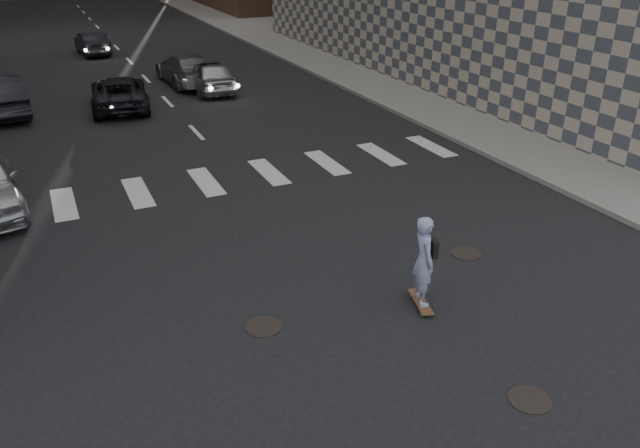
# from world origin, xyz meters

# --- Properties ---
(ground) EXTENTS (160.00, 160.00, 0.00)m
(ground) POSITION_xyz_m (0.00, 0.00, 0.00)
(ground) COLOR black
(ground) RESTS_ON ground
(sidewalk_right) EXTENTS (13.00, 80.00, 0.15)m
(sidewalk_right) POSITION_xyz_m (14.50, 20.00, 0.07)
(sidewalk_right) COLOR gray
(sidewalk_right) RESTS_ON ground
(manhole_a) EXTENTS (0.70, 0.70, 0.02)m
(manhole_a) POSITION_xyz_m (1.20, -2.50, 0.01)
(manhole_a) COLOR black
(manhole_a) RESTS_ON ground
(manhole_b) EXTENTS (0.70, 0.70, 0.02)m
(manhole_b) POSITION_xyz_m (-2.00, 1.20, 0.01)
(manhole_b) COLOR black
(manhole_b) RESTS_ON ground
(manhole_c) EXTENTS (0.70, 0.70, 0.02)m
(manhole_c) POSITION_xyz_m (3.30, 2.00, 0.01)
(manhole_c) COLOR black
(manhole_c) RESTS_ON ground
(skateboarder) EXTENTS (0.60, 1.02, 1.96)m
(skateboarder) POSITION_xyz_m (1.13, 0.59, 1.03)
(skateboarder) COLOR brown
(skateboarder) RESTS_ON ground
(traffic_car_a) EXTENTS (2.22, 4.98, 1.59)m
(traffic_car_a) POSITION_xyz_m (-6.50, 19.60, 0.79)
(traffic_car_a) COLOR black
(traffic_car_a) RESTS_ON ground
(traffic_car_b) EXTENTS (2.29, 5.15, 1.47)m
(traffic_car_b) POSITION_xyz_m (1.63, 22.00, 0.73)
(traffic_car_b) COLOR #5C5E64
(traffic_car_b) RESTS_ON ground
(traffic_car_c) EXTENTS (2.71, 4.97, 1.32)m
(traffic_car_c) POSITION_xyz_m (-2.01, 18.69, 0.66)
(traffic_car_c) COLOR black
(traffic_car_c) RESTS_ON ground
(traffic_car_d) EXTENTS (1.95, 4.36, 1.46)m
(traffic_car_d) POSITION_xyz_m (2.28, 20.08, 0.73)
(traffic_car_d) COLOR #A9ABB0
(traffic_car_d) RESTS_ON ground
(traffic_car_e) EXTENTS (1.75, 4.15, 1.33)m
(traffic_car_e) POSITION_xyz_m (-1.60, 32.00, 0.67)
(traffic_car_e) COLOR black
(traffic_car_e) RESTS_ON ground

